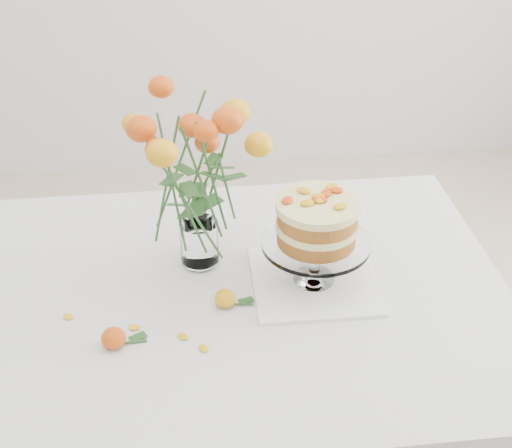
{
  "coord_description": "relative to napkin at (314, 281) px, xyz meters",
  "views": [
    {
      "loc": [
        0.0,
        -1.24,
        1.75
      ],
      "look_at": [
        0.15,
        0.06,
        0.89
      ],
      "focal_mm": 50.0,
      "sensor_mm": 36.0,
      "label": 1
    }
  ],
  "objects": [
    {
      "name": "cake_stand",
      "position": [
        0.0,
        0.0,
        0.15
      ],
      "size": [
        0.24,
        0.24,
        0.21
      ],
      "rotation": [
        0.0,
        0.0,
        -0.3
      ],
      "color": "white",
      "rests_on": "napkin"
    },
    {
      "name": "stray_petal_c",
      "position": [
        -0.26,
        -0.19,
        -0.0
      ],
      "size": [
        0.03,
        0.02,
        0.0
      ],
      "primitive_type": "ellipsoid",
      "color": "#E7AD0E",
      "rests_on": "table"
    },
    {
      "name": "stray_petal_d",
      "position": [
        -0.54,
        -0.06,
        -0.0
      ],
      "size": [
        0.03,
        0.02,
        0.0
      ],
      "primitive_type": "ellipsoid",
      "color": "#E7AD0E",
      "rests_on": "table"
    },
    {
      "name": "stray_petal_a",
      "position": [
        -0.4,
        -0.11,
        -0.0
      ],
      "size": [
        0.03,
        0.02,
        0.0
      ],
      "primitive_type": "ellipsoid",
      "color": "#E7AD0E",
      "rests_on": "table"
    },
    {
      "name": "rose_vase",
      "position": [
        -0.25,
        0.1,
        0.26
      ],
      "size": [
        0.32,
        0.32,
        0.45
      ],
      "rotation": [
        0.0,
        0.0,
        -0.1
      ],
      "color": "white",
      "rests_on": "table"
    },
    {
      "name": "table",
      "position": [
        -0.28,
        -0.01,
        -0.09
      ],
      "size": [
        1.43,
        0.93,
        0.76
      ],
      "color": "tan",
      "rests_on": "ground"
    },
    {
      "name": "napkin",
      "position": [
        0.0,
        0.0,
        0.0
      ],
      "size": [
        0.28,
        0.28,
        0.01
      ],
      "primitive_type": "cube",
      "rotation": [
        0.0,
        0.0,
        -0.01
      ],
      "color": "white",
      "rests_on": "table"
    },
    {
      "name": "stray_petal_b",
      "position": [
        -0.3,
        -0.15,
        -0.0
      ],
      "size": [
        0.03,
        0.02,
        0.0
      ],
      "primitive_type": "ellipsoid",
      "color": "#E7AD0E",
      "rests_on": "table"
    },
    {
      "name": "loose_rose_near",
      "position": [
        -0.2,
        -0.06,
        0.02
      ],
      "size": [
        0.08,
        0.05,
        0.04
      ],
      "rotation": [
        0.0,
        0.0,
        -0.13
      ],
      "color": "#FFA616",
      "rests_on": "table"
    },
    {
      "name": "loose_rose_far",
      "position": [
        -0.44,
        -0.16,
        0.02
      ],
      "size": [
        0.09,
        0.05,
        0.04
      ],
      "rotation": [
        0.0,
        0.0,
        0.07
      ],
      "color": "#CA5209",
      "rests_on": "table"
    }
  ]
}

